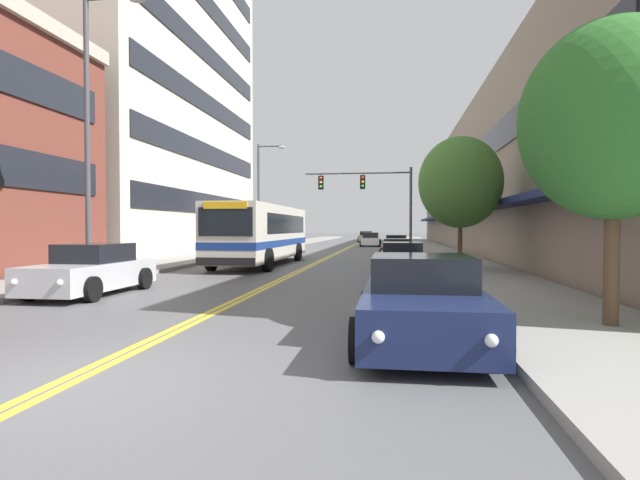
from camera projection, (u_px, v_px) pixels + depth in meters
ground_plane at (345, 249)px, 42.61m from camera, size 240.00×240.00×0.00m
sidewalk_left at (262, 248)px, 43.63m from camera, size 3.52×106.00×0.16m
sidewalk_right at (431, 249)px, 41.59m from camera, size 3.52×106.00×0.16m
centre_line at (345, 249)px, 42.61m from camera, size 0.34×106.00×0.01m
office_tower_left at (130, 58)px, 36.79m from camera, size 12.08×23.80×28.85m
storefront_row_right at (507, 187)px, 40.62m from camera, size 9.10×68.00×10.41m
city_bus at (263, 232)px, 25.32m from camera, size 2.82×11.40×2.94m
car_silver_parked_left_mid at (92, 271)px, 13.99m from camera, size 1.97×4.47×1.43m
car_navy_parked_right_foreground at (422, 302)px, 8.16m from camera, size 2.13×4.66×1.41m
car_slate_blue_parked_right_mid at (402, 260)px, 19.34m from camera, size 1.98×4.61×1.31m
car_black_parked_right_far at (396, 244)px, 37.71m from camera, size 1.99×4.34×1.31m
car_red_parked_right_end at (398, 250)px, 28.57m from camera, size 2.02×4.38×1.23m
car_champagne_moving_lead at (366, 237)px, 63.67m from camera, size 2.00×4.57×1.40m
car_white_moving_second at (371, 240)px, 50.13m from camera, size 2.04×4.19×1.38m
traffic_signal_mast at (372, 192)px, 33.10m from camera, size 7.11×0.38×5.85m
street_lamp_left_near at (94, 118)px, 15.18m from camera, size 2.06×0.28×8.96m
street_lamp_left_far at (262, 189)px, 34.91m from camera, size 1.99×0.28×7.70m
street_tree_right_near at (614, 121)px, 8.71m from camera, size 3.18×3.18×5.35m
street_tree_right_mid at (460, 182)px, 20.44m from camera, size 3.40×3.40×5.45m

